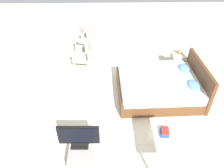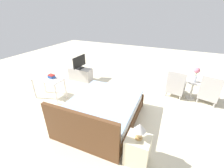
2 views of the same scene
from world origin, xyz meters
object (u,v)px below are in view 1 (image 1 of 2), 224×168
object	(u,v)px
vanity_desk	(168,143)
bed	(160,86)
tv_stand	(81,153)
flower_vase	(82,32)
armchair_by_window_left	(86,40)
table_lamp	(181,48)
side_table	(83,46)
armchair_by_window_right	(84,54)
nightstand	(177,62)
book_stack	(165,132)
tv_flatscreen	(79,136)

from	to	relation	value
vanity_desk	bed	bearing A→B (deg)	171.33
tv_stand	flower_vase	bearing A→B (deg)	-176.09
armchair_by_window_left	table_lamp	world-z (taller)	table_lamp
armchair_by_window_left	side_table	world-z (taller)	armchair_by_window_left
armchair_by_window_right	nightstand	xyz separation A→B (m)	(0.48, 2.92, -0.08)
nightstand	table_lamp	distance (m)	0.51
flower_vase	table_lamp	world-z (taller)	flower_vase
bed	flower_vase	xyz separation A→B (m)	(-2.14, -2.20, 0.60)
book_stack	tv_stand	bearing A→B (deg)	-88.27
table_lamp	book_stack	distance (m)	3.32
book_stack	bed	bearing A→B (deg)	169.08
armchair_by_window_right	tv_stand	size ratio (longest dim) A/B	0.96
side_table	vanity_desk	world-z (taller)	vanity_desk
flower_vase	book_stack	bearing A→B (deg)	24.06
tv_stand	tv_flatscreen	bearing A→B (deg)	-0.99
armchair_by_window_left	armchair_by_window_right	world-z (taller)	same
tv_flatscreen	vanity_desk	bearing A→B (deg)	87.54
side_table	tv_flatscreen	size ratio (longest dim) A/B	0.81
tv_stand	tv_flatscreen	xyz separation A→B (m)	(0.00, -0.00, 0.52)
flower_vase	tv_stand	world-z (taller)	flower_vase
flower_vase	nightstand	xyz separation A→B (m)	(0.98, 2.96, -0.60)
flower_vase	nightstand	bearing A→B (deg)	71.77
flower_vase	side_table	bearing A→B (deg)	0.00
side_table	tv_stand	size ratio (longest dim) A/B	0.63
armchair_by_window_left	tv_flatscreen	xyz separation A→B (m)	(4.61, 0.24, 0.40)
armchair_by_window_right	tv_flatscreen	xyz separation A→B (m)	(3.64, 0.24, 0.40)
bed	book_stack	size ratio (longest dim) A/B	10.02
armchair_by_window_right	tv_stand	world-z (taller)	armchair_by_window_right
bed	tv_stand	world-z (taller)	bed
nightstand	bed	bearing A→B (deg)	-33.24
side_table	flower_vase	xyz separation A→B (m)	(0.00, 0.00, 0.52)
armchair_by_window_right	tv_flatscreen	bearing A→B (deg)	3.72
nightstand	side_table	bearing A→B (deg)	-108.23
armchair_by_window_right	tv_flatscreen	size ratio (longest dim) A/B	1.24
tv_flatscreen	side_table	bearing A→B (deg)	-176.09
flower_vase	tv_stand	bearing A→B (deg)	3.91
table_lamp	nightstand	bearing A→B (deg)	-90.00
flower_vase	vanity_desk	bearing A→B (deg)	24.16
armchair_by_window_left	tv_flatscreen	distance (m)	4.64
side_table	flower_vase	distance (m)	0.52
bed	side_table	distance (m)	3.07
table_lamp	armchair_by_window_left	bearing A→B (deg)	-116.40
armchair_by_window_left	bed	bearing A→B (deg)	39.60
bed	flower_vase	world-z (taller)	flower_vase
table_lamp	bed	bearing A→B (deg)	-33.26
armchair_by_window_left	nightstand	world-z (taller)	armchair_by_window_left
side_table	vanity_desk	distance (m)	4.62
bed	vanity_desk	xyz separation A→B (m)	(2.07, -0.32, 0.33)
nightstand	tv_flatscreen	xyz separation A→B (m)	(3.17, -2.68, 0.47)
flower_vase	tv_flatscreen	size ratio (longest dim) A/B	0.64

